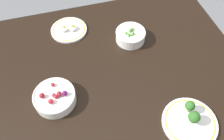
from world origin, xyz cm
name	(u,v)px	position (x,y,z in cm)	size (l,w,h in cm)	color
dining_table	(112,75)	(0.00, 0.00, 2.00)	(119.62, 95.91, 4.00)	black
bowl_berries	(55,97)	(-25.70, -7.21, 6.60)	(16.83, 16.83, 6.47)	white
plate_eggs	(69,29)	(-13.72, 30.93, 4.90)	(17.91, 17.91, 3.98)	white
plate_broccoli	(190,121)	(21.95, -30.66, 5.57)	(20.99, 20.99, 7.75)	white
bowl_peas	(130,35)	(13.97, 16.80, 6.89)	(14.28, 14.28, 6.54)	white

